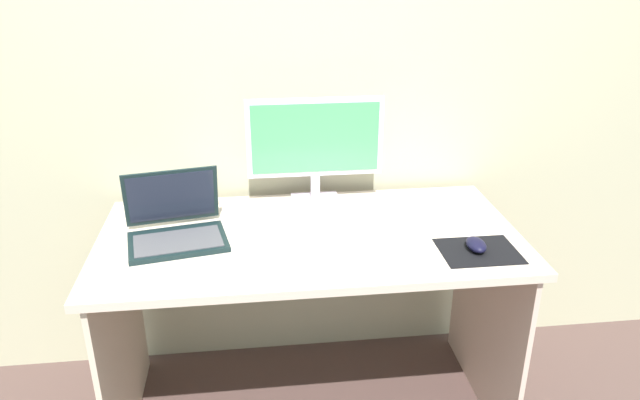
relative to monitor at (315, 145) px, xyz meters
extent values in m
cube|color=#B4B190|center=(-0.05, 0.15, 0.26)|extent=(6.00, 0.04, 2.50)
cube|color=beige|center=(-0.05, -0.27, -0.24)|extent=(1.43, 0.72, 0.03)
cube|color=beige|center=(-0.73, -0.27, -0.62)|extent=(0.02, 0.68, 0.73)
cube|color=beige|center=(0.62, -0.27, -0.62)|extent=(0.02, 0.68, 0.73)
cube|color=silver|center=(0.00, 0.00, -0.22)|extent=(0.18, 0.14, 0.01)
cylinder|color=silver|center=(0.00, 0.00, -0.17)|extent=(0.04, 0.04, 0.10)
cube|color=silver|center=(0.00, 0.00, 0.03)|extent=(0.51, 0.02, 0.30)
cube|color=#4CB266|center=(0.00, -0.01, 0.03)|extent=(0.47, 0.00, 0.26)
cube|color=black|center=(-0.49, -0.30, -0.22)|extent=(0.35, 0.27, 0.02)
cube|color=#47474C|center=(-0.49, -0.31, -0.21)|extent=(0.31, 0.21, 0.00)
cube|color=black|center=(-0.51, -0.17, -0.11)|extent=(0.32, 0.11, 0.21)
cube|color=#1E2333|center=(-0.51, -0.17, -0.11)|extent=(0.29, 0.10, 0.18)
sphere|color=silver|center=(-0.45, -0.02, -0.15)|extent=(0.17, 0.17, 0.17)
cube|color=white|center=(-0.02, -0.50, -0.22)|extent=(0.41, 0.14, 0.01)
cube|color=black|center=(0.48, -0.46, -0.23)|extent=(0.25, 0.20, 0.00)
ellipsoid|color=black|center=(0.47, -0.45, -0.21)|extent=(0.06, 0.10, 0.04)
camera|label=1|loc=(-0.23, -2.08, 0.68)|focal=33.38mm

